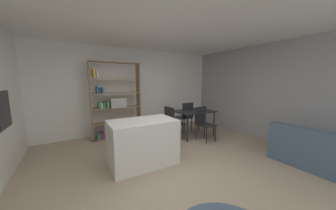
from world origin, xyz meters
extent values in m
plane|color=tan|center=(0.00, 0.00, 0.00)|extent=(8.80, 8.80, 0.00)
cube|color=white|center=(0.00, 0.00, 2.67)|extent=(6.41, 5.63, 0.06)
cube|color=white|center=(0.00, 2.79, 1.32)|extent=(6.41, 0.06, 2.64)
cube|color=#9E9EA3|center=(3.17, 0.00, 1.32)|extent=(0.06, 5.63, 2.64)
cube|color=black|center=(-2.46, 1.13, 1.18)|extent=(0.04, 0.57, 0.61)
cube|color=white|center=(-0.32, 0.48, 0.44)|extent=(1.28, 0.77, 0.88)
cube|color=#997551|center=(-1.04, 2.42, 1.08)|extent=(0.02, 0.33, 2.17)
cube|color=#997551|center=(0.31, 2.42, 1.08)|extent=(0.02, 0.33, 2.17)
cube|color=#997551|center=(-0.37, 2.42, 2.16)|extent=(1.38, 0.33, 0.02)
cube|color=#997551|center=(-0.37, 2.42, 0.01)|extent=(1.38, 0.33, 0.02)
cube|color=#997551|center=(-0.37, 2.42, 0.45)|extent=(1.33, 0.33, 0.02)
cube|color=#997551|center=(-0.37, 2.42, 0.87)|extent=(1.33, 0.33, 0.02)
cube|color=#997551|center=(-0.37, 2.42, 1.30)|extent=(1.33, 0.33, 0.02)
cube|color=#997551|center=(-0.37, 2.42, 1.72)|extent=(1.33, 0.33, 0.02)
cube|color=#338E4C|center=(-0.90, 2.42, 0.10)|extent=(0.05, 0.27, 0.16)
cube|color=#8E4793|center=(-0.84, 2.42, 0.11)|extent=(0.05, 0.27, 0.17)
cube|color=#8E4793|center=(-0.78, 2.42, 0.12)|extent=(0.03, 0.27, 0.19)
cube|color=#338E4C|center=(-0.84, 2.42, 0.96)|extent=(0.05, 0.27, 0.16)
cube|color=silver|center=(-0.77, 2.42, 0.96)|extent=(0.05, 0.27, 0.15)
cube|color=#338E4C|center=(-0.70, 2.42, 0.96)|extent=(0.05, 0.27, 0.16)
cube|color=#338E4C|center=(-0.62, 2.42, 0.97)|extent=(0.06, 0.27, 0.18)
cube|color=#2D6BAD|center=(-0.87, 2.42, 1.41)|extent=(0.04, 0.27, 0.20)
cube|color=#38383D|center=(-0.81, 2.42, 1.38)|extent=(0.05, 0.27, 0.15)
cube|color=#2D6BAD|center=(-0.73, 2.42, 1.38)|extent=(0.05, 0.27, 0.16)
cube|color=gold|center=(-0.92, 2.42, 1.85)|extent=(0.06, 0.27, 0.24)
cube|color=silver|center=(-0.84, 2.42, 1.82)|extent=(0.05, 0.27, 0.18)
cube|color=#B7BABC|center=(-0.32, 2.42, 1.01)|extent=(0.44, 0.29, 0.26)
cube|color=#232328|center=(1.65, 1.36, 0.75)|extent=(1.09, 0.81, 0.03)
cylinder|color=#232328|center=(1.17, 1.01, 0.37)|extent=(0.04, 0.04, 0.73)
cylinder|color=#232328|center=(2.14, 1.01, 0.37)|extent=(0.04, 0.04, 0.73)
cylinder|color=#232328|center=(1.17, 1.70, 0.37)|extent=(0.04, 0.04, 0.73)
cylinder|color=#232328|center=(2.14, 1.70, 0.37)|extent=(0.04, 0.04, 0.73)
cube|color=#232328|center=(1.65, 1.88, 0.46)|extent=(0.44, 0.46, 0.03)
cube|color=#232328|center=(1.66, 1.68, 0.72)|extent=(0.42, 0.05, 0.48)
cylinder|color=#232328|center=(1.82, 2.08, 0.23)|extent=(0.03, 0.03, 0.45)
cylinder|color=#232328|center=(1.46, 2.06, 0.23)|extent=(0.03, 0.03, 0.45)
cylinder|color=#232328|center=(1.84, 1.70, 0.23)|extent=(0.03, 0.03, 0.45)
cylinder|color=#232328|center=(1.48, 1.68, 0.23)|extent=(0.03, 0.03, 0.45)
cube|color=#232328|center=(1.65, 0.83, 0.45)|extent=(0.44, 0.48, 0.03)
cube|color=#232328|center=(1.63, 1.04, 0.70)|extent=(0.40, 0.06, 0.46)
cylinder|color=#232328|center=(1.50, 0.62, 0.22)|extent=(0.03, 0.03, 0.44)
cylinder|color=#232328|center=(1.84, 0.65, 0.22)|extent=(0.03, 0.03, 0.44)
cylinder|color=#232328|center=(1.46, 1.01, 0.22)|extent=(0.03, 0.03, 0.44)
cylinder|color=#232328|center=(1.81, 1.04, 0.22)|extent=(0.03, 0.03, 0.44)
cube|color=#232328|center=(0.99, 1.36, 0.46)|extent=(0.43, 0.46, 0.03)
cube|color=#232328|center=(0.79, 1.35, 0.70)|extent=(0.05, 0.45, 0.47)
cylinder|color=#232328|center=(1.17, 1.17, 0.22)|extent=(0.03, 0.03, 0.45)
cylinder|color=#232328|center=(1.16, 1.56, 0.22)|extent=(0.03, 0.03, 0.45)
cylinder|color=#232328|center=(0.81, 1.15, 0.22)|extent=(0.03, 0.03, 0.45)
cylinder|color=#232328|center=(0.80, 1.54, 0.22)|extent=(0.03, 0.03, 0.45)
cube|color=#475B75|center=(2.21, -1.61, 0.56)|extent=(0.18, 2.02, 0.44)
cube|color=#475B75|center=(2.61, -0.67, 0.44)|extent=(0.70, 0.14, 0.20)
camera|label=1|loc=(-1.48, -2.56, 1.65)|focal=18.07mm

